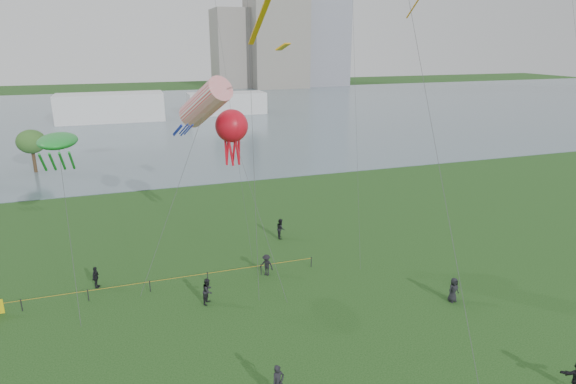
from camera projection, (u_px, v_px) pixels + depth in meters
name	position (u px, v px, depth m)	size (l,w,h in m)	color
lake	(167.00, 115.00, 112.73)	(400.00, 120.00, 0.08)	slate
building_mid	(276.00, 34.00, 177.03)	(20.00, 20.00, 38.00)	slate
building_low	(236.00, 49.00, 179.73)	(16.00, 18.00, 28.00)	gray
pavilion_left	(111.00, 107.00, 103.69)	(22.00, 8.00, 6.00)	silver
pavilion_right	(227.00, 103.00, 114.40)	(18.00, 7.00, 5.00)	silver
fence	(53.00, 299.00, 31.48)	(24.07, 0.07, 1.05)	black
spectator_a	(208.00, 291.00, 31.76)	(0.87, 0.68, 1.79)	black
spectator_b	(266.00, 265.00, 35.60)	(1.07, 0.61, 1.65)	black
spectator_c	(96.00, 277.00, 33.81)	(0.93, 0.39, 1.58)	black
spectator_d	(453.00, 290.00, 32.00)	(0.83, 0.54, 1.70)	black
spectator_f	(278.00, 382.00, 23.22)	(0.67, 0.44, 1.84)	black
spectator_g	(281.00, 228.00, 42.35)	(0.87, 0.68, 1.79)	black
kite_windsock	(205.00, 103.00, 33.36)	(7.43, 5.49, 14.52)	#3F3F42
kite_creature	(58.00, 141.00, 30.97)	(2.45, 7.67, 10.96)	#3F3F42
kite_octopus	(232.00, 127.00, 35.37)	(2.97, 8.96, 11.93)	#3F3F42
kite_delta	(412.00, 5.00, 24.56)	(1.86, 11.72, 20.13)	#3F3F42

